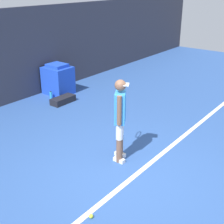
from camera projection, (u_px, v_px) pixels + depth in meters
The scene contains 7 objects.
ground_plane at pixel (125, 176), 5.89m from camera, with size 24.00×24.00×0.00m, color #2D5193.
court_baseline at pixel (132, 179), 5.80m from camera, with size 21.60×0.10×0.01m.
tennis_player at pixel (120, 117), 6.09m from camera, with size 0.80×0.55×1.71m.
tennis_ball at pixel (91, 216), 4.84m from camera, with size 0.07×0.07×0.07m.
covered_chair at pixel (58, 80), 10.01m from camera, with size 0.73×0.84×0.98m.
equipment_bag at pixel (63, 100), 9.35m from camera, with size 0.77×0.34×0.19m.
water_bottle at pixel (51, 95), 9.71m from camera, with size 0.08×0.08×0.24m.
Camera 1 is at (-4.05, -2.85, 3.42)m, focal length 50.00 mm.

